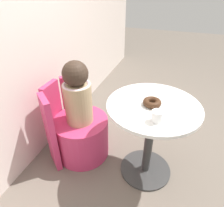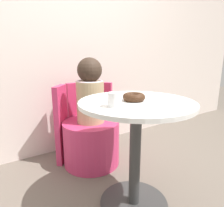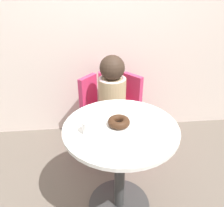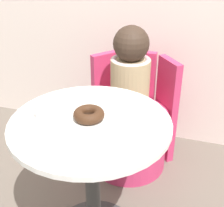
{
  "view_description": "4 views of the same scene",
  "coord_description": "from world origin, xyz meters",
  "px_view_note": "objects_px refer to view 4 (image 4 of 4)",
  "views": [
    {
      "loc": [
        -1.21,
        -0.11,
        1.56
      ],
      "look_at": [
        0.05,
        0.34,
        0.7
      ],
      "focal_mm": 32.0,
      "sensor_mm": 36.0,
      "label": 1
    },
    {
      "loc": [
        -0.69,
        -0.9,
        1.01
      ],
      "look_at": [
        0.12,
        0.35,
        0.65
      ],
      "focal_mm": 32.0,
      "sensor_mm": 36.0,
      "label": 2
    },
    {
      "loc": [
        -0.08,
        -1.09,
        1.5
      ],
      "look_at": [
        0.06,
        0.33,
        0.73
      ],
      "focal_mm": 35.0,
      "sensor_mm": 36.0,
      "label": 3
    },
    {
      "loc": [
        0.52,
        -1.06,
        1.46
      ],
      "look_at": [
        0.08,
        0.33,
        0.66
      ],
      "focal_mm": 50.0,
      "sensor_mm": 36.0,
      "label": 4
    }
  ],
  "objects_px": {
    "child_figure": "(130,74)",
    "donut": "(89,114)",
    "round_table": "(92,160)",
    "tub_chair": "(128,138)",
    "cup": "(44,112)"
  },
  "relations": [
    {
      "from": "tub_chair",
      "to": "donut",
      "type": "height_order",
      "value": "donut"
    },
    {
      "from": "tub_chair",
      "to": "child_figure",
      "type": "distance_m",
      "value": 0.49
    },
    {
      "from": "child_figure",
      "to": "donut",
      "type": "relative_size",
      "value": 4.19
    },
    {
      "from": "donut",
      "to": "cup",
      "type": "bearing_deg",
      "value": -161.0
    },
    {
      "from": "tub_chair",
      "to": "cup",
      "type": "distance_m",
      "value": 0.93
    },
    {
      "from": "tub_chair",
      "to": "cup",
      "type": "xyz_separation_m",
      "value": [
        -0.21,
        -0.71,
        0.57
      ]
    },
    {
      "from": "tub_chair",
      "to": "cup",
      "type": "height_order",
      "value": "cup"
    },
    {
      "from": "round_table",
      "to": "donut",
      "type": "bearing_deg",
      "value": 127.62
    },
    {
      "from": "round_table",
      "to": "child_figure",
      "type": "height_order",
      "value": "child_figure"
    },
    {
      "from": "round_table",
      "to": "child_figure",
      "type": "bearing_deg",
      "value": 88.97
    },
    {
      "from": "round_table",
      "to": "tub_chair",
      "type": "distance_m",
      "value": 0.73
    },
    {
      "from": "tub_chair",
      "to": "cup",
      "type": "relative_size",
      "value": 6.57
    },
    {
      "from": "child_figure",
      "to": "donut",
      "type": "xyz_separation_m",
      "value": [
        -0.02,
        -0.64,
        0.07
      ]
    },
    {
      "from": "child_figure",
      "to": "round_table",
      "type": "bearing_deg",
      "value": -91.03
    },
    {
      "from": "round_table",
      "to": "child_figure",
      "type": "xyz_separation_m",
      "value": [
        0.01,
        0.66,
        0.17
      ]
    }
  ]
}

